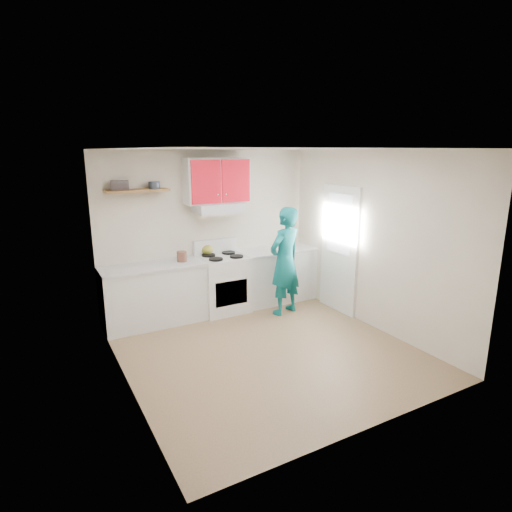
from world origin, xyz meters
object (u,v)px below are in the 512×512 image
stove (223,284)px  tin (154,185)px  kettle (207,250)px  crock (182,257)px  person (285,261)px

stove → tin: (-0.99, 0.18, 1.63)m
tin → kettle: size_ratio=0.86×
stove → crock: (-0.67, 0.03, 0.53)m
tin → kettle: 1.37m
stove → crock: size_ratio=5.09×
tin → kettle: tin is taller
crock → person: person is taller
stove → kettle: 0.61m
crock → person: 1.62m
crock → stove: bearing=-2.4°
person → crock: bearing=-38.6°
person → stove: bearing=-51.3°
stove → person: 1.09m
tin → kettle: bearing=4.0°
kettle → crock: kettle is taller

